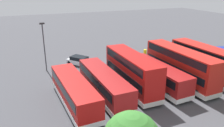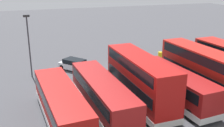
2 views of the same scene
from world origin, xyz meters
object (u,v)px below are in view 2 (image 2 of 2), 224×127
(lamp_post_tall, at_px, (29,41))
(bus_double_decker_fourth, at_px, (140,79))
(car_hatchback_silver, at_px, (75,65))
(bus_single_deck_third, at_px, (175,85))
(bus_double_decker_second, at_px, (205,72))
(bus_single_deck_sixth, at_px, (61,104))
(bus_single_deck_fifth, at_px, (102,94))
(waste_bin_yellow, at_px, (160,55))

(lamp_post_tall, bearing_deg, bus_double_decker_fourth, 130.01)
(car_hatchback_silver, xyz_separation_m, lamp_post_tall, (5.36, 0.52, 3.62))
(bus_single_deck_third, xyz_separation_m, car_hatchback_silver, (7.00, -11.72, -0.92))
(bus_double_decker_second, height_order, car_hatchback_silver, bus_double_decker_second)
(bus_double_decker_fourth, bearing_deg, car_hatchback_silver, -72.12)
(bus_single_deck_third, distance_m, bus_single_deck_sixth, 10.79)
(bus_double_decker_fourth, height_order, bus_single_deck_fifth, bus_double_decker_fourth)
(bus_single_deck_sixth, bearing_deg, car_hatchback_silver, -107.19)
(bus_double_decker_second, distance_m, bus_single_deck_fifth, 10.61)
(bus_double_decker_fourth, bearing_deg, bus_double_decker_second, 176.87)
(bus_single_deck_fifth, distance_m, car_hatchback_silver, 11.49)
(bus_single_deck_third, distance_m, waste_bin_yellow, 13.93)
(bus_double_decker_fourth, bearing_deg, bus_single_deck_fifth, 3.56)
(bus_single_deck_third, xyz_separation_m, lamp_post_tall, (12.36, -11.21, 2.70))
(bus_double_decker_second, distance_m, waste_bin_yellow, 12.88)
(bus_single_deck_fifth, bearing_deg, bus_double_decker_second, 179.21)
(bus_single_deck_sixth, bearing_deg, bus_double_decker_fourth, -172.24)
(bus_single_deck_fifth, relative_size, lamp_post_tall, 1.55)
(bus_double_decker_fourth, xyz_separation_m, car_hatchback_silver, (3.62, -11.22, -1.75))
(car_hatchback_silver, bearing_deg, waste_bin_yellow, -175.70)
(bus_single_deck_third, bearing_deg, bus_single_deck_sixth, 2.66)
(bus_double_decker_fourth, relative_size, bus_single_deck_sixth, 0.95)
(bus_double_decker_fourth, bearing_deg, lamp_post_tall, -49.99)
(bus_single_deck_third, xyz_separation_m, waste_bin_yellow, (-5.65, -12.68, -1.14))
(bus_double_decker_second, relative_size, lamp_post_tall, 1.63)
(bus_single_deck_third, distance_m, lamp_post_tall, 16.90)
(bus_double_decker_fourth, xyz_separation_m, bus_single_deck_fifth, (3.70, 0.23, -0.82))
(bus_single_deck_sixth, xyz_separation_m, lamp_post_tall, (1.58, -11.71, 2.70))
(bus_double_decker_second, xyz_separation_m, bus_single_deck_fifth, (10.58, -0.15, -0.83))
(bus_single_deck_sixth, distance_m, car_hatchback_silver, 12.83)
(lamp_post_tall, relative_size, waste_bin_yellow, 7.68)
(car_hatchback_silver, bearing_deg, bus_double_decker_second, 132.15)
(bus_single_deck_fifth, xyz_separation_m, lamp_post_tall, (5.28, -10.93, 2.69))
(lamp_post_tall, bearing_deg, bus_double_decker_second, 145.07)
(lamp_post_tall, bearing_deg, bus_single_deck_fifth, 115.78)
(bus_single_deck_third, height_order, car_hatchback_silver, bus_single_deck_third)
(bus_single_deck_third, relative_size, car_hatchback_silver, 2.27)
(bus_single_deck_third, bearing_deg, waste_bin_yellow, -114.04)
(bus_single_deck_third, bearing_deg, bus_single_deck_fifth, -2.23)
(bus_double_decker_second, relative_size, car_hatchback_silver, 2.56)
(car_hatchback_silver, height_order, waste_bin_yellow, car_hatchback_silver)
(bus_double_decker_fourth, distance_m, waste_bin_yellow, 15.29)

